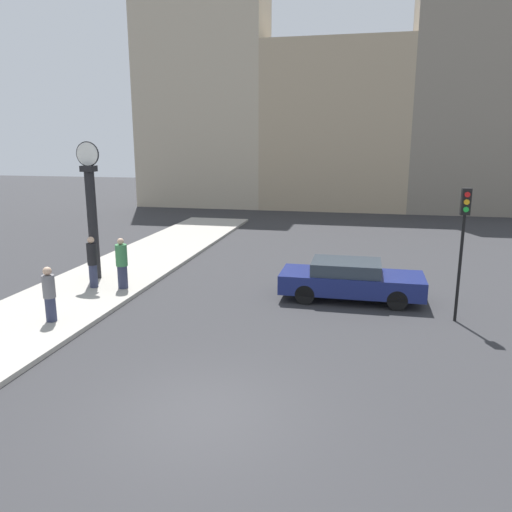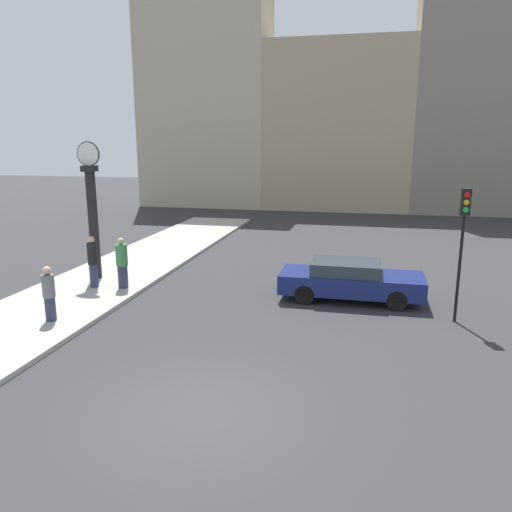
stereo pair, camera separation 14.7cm
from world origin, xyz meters
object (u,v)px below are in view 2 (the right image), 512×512
(street_clock, at_px, (93,214))
(sedan_car, at_px, (350,280))
(traffic_light_far, at_px, (463,228))
(pedestrian_black_jacket, at_px, (93,261))
(pedestrian_grey_jacket, at_px, (49,294))
(pedestrian_green_hoodie, at_px, (122,263))

(street_clock, bearing_deg, sedan_car, -1.36)
(traffic_light_far, relative_size, pedestrian_black_jacket, 2.15)
(pedestrian_grey_jacket, relative_size, pedestrian_green_hoodie, 0.90)
(traffic_light_far, distance_m, pedestrian_green_hoodie, 11.20)
(street_clock, xyz_separation_m, pedestrian_black_jacket, (0.56, -1.16, -1.52))
(street_clock, distance_m, pedestrian_green_hoodie, 2.48)
(pedestrian_grey_jacket, bearing_deg, street_clock, 104.25)
(street_clock, bearing_deg, pedestrian_black_jacket, -64.11)
(pedestrian_grey_jacket, bearing_deg, traffic_light_far, 14.06)
(sedan_car, xyz_separation_m, traffic_light_far, (3.14, -1.45, 2.12))
(sedan_car, bearing_deg, pedestrian_green_hoodie, -174.12)
(traffic_light_far, xyz_separation_m, pedestrian_black_jacket, (-12.11, 0.51, -1.75))
(sedan_car, height_order, pedestrian_black_jacket, pedestrian_black_jacket)
(sedan_car, xyz_separation_m, pedestrian_grey_jacket, (-8.37, -4.33, 0.26))
(traffic_light_far, bearing_deg, pedestrian_green_hoodie, 176.72)
(street_clock, height_order, pedestrian_black_jacket, street_clock)
(traffic_light_far, relative_size, pedestrian_green_hoodie, 2.19)
(sedan_car, relative_size, pedestrian_grey_jacket, 2.91)
(pedestrian_black_jacket, bearing_deg, street_clock, 115.89)
(sedan_car, relative_size, street_clock, 0.93)
(traffic_light_far, height_order, pedestrian_grey_jacket, traffic_light_far)
(street_clock, height_order, pedestrian_grey_jacket, street_clock)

